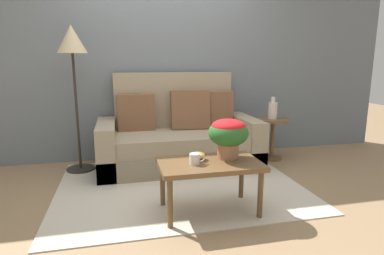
# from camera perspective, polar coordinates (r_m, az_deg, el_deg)

# --- Properties ---
(ground_plane) EXTENTS (14.00, 14.00, 0.00)m
(ground_plane) POSITION_cam_1_polar(r_m,az_deg,el_deg) (3.29, -1.84, -10.97)
(ground_plane) COLOR #997A56
(wall_back) EXTENTS (6.40, 0.12, 2.73)m
(wall_back) POSITION_cam_1_polar(r_m,az_deg,el_deg) (4.30, -5.38, 12.96)
(wall_back) COLOR slate
(wall_back) RESTS_ON ground
(area_rug) EXTENTS (2.43, 1.92, 0.01)m
(area_rug) POSITION_cam_1_polar(r_m,az_deg,el_deg) (3.38, -2.20, -10.21)
(area_rug) COLOR beige
(area_rug) RESTS_ON ground
(couch) EXTENTS (1.90, 0.91, 1.12)m
(couch) POSITION_cam_1_polar(r_m,az_deg,el_deg) (3.97, -2.36, -1.79)
(couch) COLOR gray
(couch) RESTS_ON ground
(coffee_table) EXTENTS (0.84, 0.52, 0.45)m
(coffee_table) POSITION_cam_1_polar(r_m,az_deg,el_deg) (2.71, 3.13, -7.19)
(coffee_table) COLOR brown
(coffee_table) RESTS_ON ground
(side_table) EXTENTS (0.41, 0.41, 0.54)m
(side_table) POSITION_cam_1_polar(r_m,az_deg,el_deg) (4.31, 14.09, -0.66)
(side_table) COLOR brown
(side_table) RESTS_ON ground
(floor_lamp) EXTENTS (0.33, 0.33, 1.65)m
(floor_lamp) POSITION_cam_1_polar(r_m,az_deg,el_deg) (3.86, -20.40, 12.21)
(floor_lamp) COLOR #2D2823
(floor_lamp) RESTS_ON ground
(potted_plant) EXTENTS (0.34, 0.34, 0.34)m
(potted_plant) POSITION_cam_1_polar(r_m,az_deg,el_deg) (2.75, 6.45, -1.03)
(potted_plant) COLOR #A36B4C
(potted_plant) RESTS_ON coffee_table
(coffee_mug) EXTENTS (0.13, 0.08, 0.09)m
(coffee_mug) POSITION_cam_1_polar(r_m,az_deg,el_deg) (2.62, 0.60, -5.57)
(coffee_mug) COLOR white
(coffee_mug) RESTS_ON coffee_table
(snack_bowl) EXTENTS (0.13, 0.13, 0.07)m
(snack_bowl) POSITION_cam_1_polar(r_m,az_deg,el_deg) (2.72, 0.99, -5.02)
(snack_bowl) COLOR gold
(snack_bowl) RESTS_ON coffee_table
(table_vase) EXTENTS (0.11, 0.11, 0.28)m
(table_vase) POSITION_cam_1_polar(r_m,az_deg,el_deg) (4.27, 14.10, 3.05)
(table_vase) COLOR silver
(table_vase) RESTS_ON side_table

